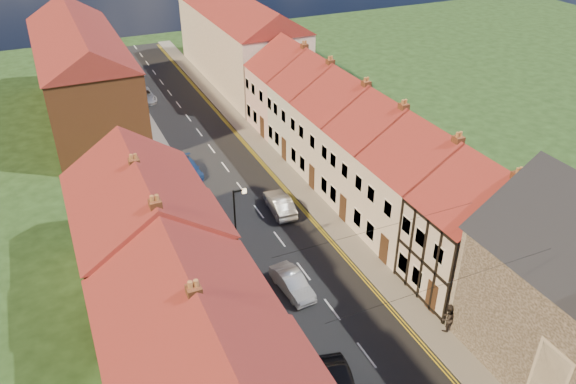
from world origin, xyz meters
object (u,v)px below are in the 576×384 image
Objects in this scene: car_mid at (292,283)px; car_distant at (144,95)px; car_far at (189,168)px; pedestrian_right at (447,318)px; car_mid_b at (280,204)px; lamppost at (237,225)px.

car_mid is 36.24m from car_distant.
car_mid is at bearing -86.33° from car_far.
pedestrian_right reaches higher than car_mid.
pedestrian_right is at bearing -73.07° from car_far.
car_distant is at bearing -76.00° from car_mid_b.
lamppost reaches higher than pedestrian_right.
lamppost reaches higher than car_mid_b.
car_far is at bearing 90.35° from car_mid.
car_mid_b reaches higher than car_distant.
pedestrian_right reaches higher than car_far.
car_mid_b reaches higher than car_far.
lamppost is 5.05m from car_mid.
car_mid_b is at bearing -63.44° from car_far.
lamppost is 13.85m from pedestrian_right.
car_far is 18.71m from car_distant.
car_distant is at bearing 88.12° from car_far.
car_mid is at bearing -89.89° from car_distant.
pedestrian_right is at bearing -49.14° from lamppost.
pedestrian_right reaches higher than car_distant.
car_mid is 2.10× the size of pedestrian_right.
car_distant is (0.61, 32.77, -2.89)m from lamppost.
lamppost is 8.08m from car_mid_b.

